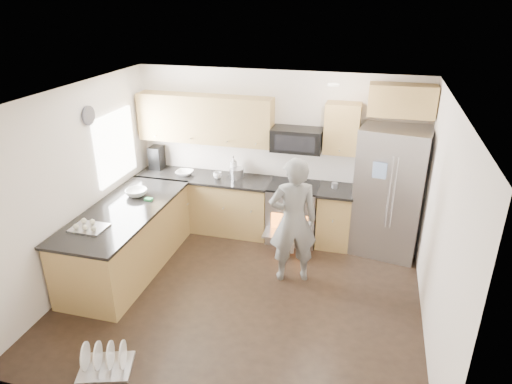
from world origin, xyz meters
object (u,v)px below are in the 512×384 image
(refrigerator, at_px, (390,192))
(person, at_px, (293,221))
(dish_rack, at_px, (105,362))
(stove_range, at_px, (294,200))

(refrigerator, xyz_separation_m, person, (-1.23, -1.12, -0.08))
(refrigerator, height_order, dish_rack, refrigerator)
(stove_range, bearing_deg, dish_rack, -112.88)
(stove_range, distance_m, person, 1.14)
(stove_range, height_order, refrigerator, refrigerator)
(refrigerator, distance_m, person, 1.66)
(dish_rack, bearing_deg, person, 53.95)
(stove_range, relative_size, person, 1.01)
(stove_range, xyz_separation_m, dish_rack, (-1.38, -3.27, -0.59))
(refrigerator, height_order, person, refrigerator)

